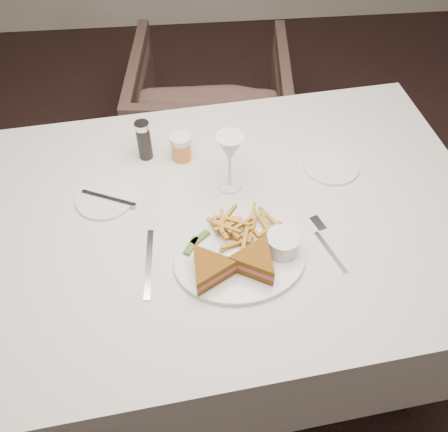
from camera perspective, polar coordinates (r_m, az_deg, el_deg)
name	(u,v)px	position (r m, az deg, el deg)	size (l,w,h in m)	color
ground	(205,369)	(1.90, -2.22, -17.10)	(5.00, 5.00, 0.00)	black
table	(223,291)	(1.61, -0.17, -8.54)	(1.40, 0.94, 0.75)	silver
chair_far	(211,110)	(2.31, -1.53, 12.05)	(0.67, 0.63, 0.69)	#48332C
table_setting	(232,222)	(1.24, 0.90, -0.73)	(0.80, 0.57, 0.18)	white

